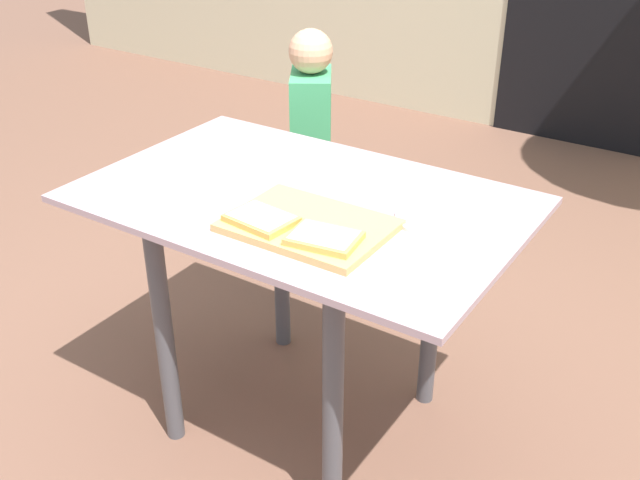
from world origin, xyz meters
name	(u,v)px	position (x,y,z in m)	size (l,w,h in m)	color
ground_plane	(304,415)	(0.00, 0.00, 0.00)	(16.00, 16.00, 0.00)	brown
dining_table	(302,241)	(0.00, 0.00, 0.61)	(1.14, 0.73, 0.75)	#AE939D
cutting_board	(309,225)	(0.12, -0.14, 0.76)	(0.38, 0.27, 0.02)	tan
pizza_slice_near_left	(261,219)	(0.02, -0.20, 0.77)	(0.17, 0.13, 0.02)	gold
pizza_slice_near_right	(324,238)	(0.20, -0.20, 0.77)	(0.17, 0.14, 0.02)	gold
plate_white_right	(442,218)	(0.36, 0.08, 0.75)	(0.23, 0.23, 0.01)	white
child_left	(311,149)	(-0.42, 0.67, 0.56)	(0.25, 0.28, 0.99)	#3A4F3F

